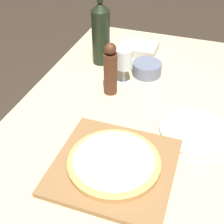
# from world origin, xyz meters

# --- Properties ---
(dining_table) EXTENTS (0.89, 1.80, 0.76)m
(dining_table) POSITION_xyz_m (0.00, 0.00, 0.68)
(dining_table) COLOR #CCB78E
(dining_table) RESTS_ON ground_plane
(cutting_board) EXTENTS (0.38, 0.36, 0.02)m
(cutting_board) POSITION_xyz_m (0.03, -0.14, 0.77)
(cutting_board) COLOR olive
(cutting_board) RESTS_ON dining_table
(pizza) EXTENTS (0.29, 0.29, 0.02)m
(pizza) POSITION_xyz_m (0.03, -0.14, 0.79)
(pizza) COLOR tan
(pizza) RESTS_ON cutting_board
(wine_bottle) EXTENTS (0.08, 0.08, 0.38)m
(wine_bottle) POSITION_xyz_m (-0.25, 0.49, 0.91)
(wine_bottle) COLOR black
(wine_bottle) RESTS_ON dining_table
(pepper_mill) EXTENTS (0.06, 0.06, 0.23)m
(pepper_mill) POSITION_xyz_m (-0.12, 0.26, 0.87)
(pepper_mill) COLOR #4C2819
(pepper_mill) RESTS_ON dining_table
(wine_glass) EXTENTS (0.07, 0.07, 0.16)m
(wine_glass) POSITION_xyz_m (-0.09, 0.35, 0.87)
(wine_glass) COLOR silver
(wine_glass) RESTS_ON dining_table
(small_bowl) EXTENTS (0.13, 0.13, 0.06)m
(small_bowl) POSITION_xyz_m (-0.01, 0.45, 0.79)
(small_bowl) COLOR slate
(small_bowl) RESTS_ON dining_table
(dinner_plate) EXTENTS (0.26, 0.26, 0.01)m
(dinner_plate) POSITION_xyz_m (0.26, 0.11, 0.77)
(dinner_plate) COLOR silver
(dinner_plate) RESTS_ON dining_table
(food_container) EXTENTS (0.19, 0.15, 0.04)m
(food_container) POSITION_xyz_m (-0.10, 0.65, 0.78)
(food_container) COLOR #BCB7AD
(food_container) RESTS_ON dining_table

